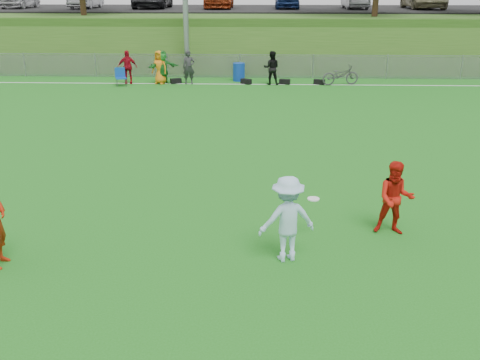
{
  "coord_description": "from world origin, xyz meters",
  "views": [
    {
      "loc": [
        1.17,
        -9.61,
        5.0
      ],
      "look_at": [
        0.77,
        0.5,
        1.23
      ],
      "focal_mm": 40.0,
      "sensor_mm": 36.0,
      "label": 1
    }
  ],
  "objects_px": {
    "frisbee": "(313,199)",
    "recycling_bin": "(239,72)",
    "player_red_center": "(395,198)",
    "bicycle": "(340,75)",
    "player_blue": "(287,219)"
  },
  "relations": [
    {
      "from": "player_blue",
      "to": "recycling_bin",
      "type": "distance_m",
      "value": 19.58
    },
    {
      "from": "player_blue",
      "to": "frisbee",
      "type": "relative_size",
      "value": 6.68
    },
    {
      "from": "player_red_center",
      "to": "frisbee",
      "type": "distance_m",
      "value": 1.72
    },
    {
      "from": "player_red_center",
      "to": "recycling_bin",
      "type": "relative_size",
      "value": 1.68
    },
    {
      "from": "frisbee",
      "to": "recycling_bin",
      "type": "height_order",
      "value": "recycling_bin"
    },
    {
      "from": "player_red_center",
      "to": "recycling_bin",
      "type": "bearing_deg",
      "value": 109.14
    },
    {
      "from": "player_red_center",
      "to": "bicycle",
      "type": "relative_size",
      "value": 0.82
    },
    {
      "from": "recycling_bin",
      "to": "player_blue",
      "type": "bearing_deg",
      "value": -85.0
    },
    {
      "from": "player_red_center",
      "to": "recycling_bin",
      "type": "distance_m",
      "value": 18.72
    },
    {
      "from": "frisbee",
      "to": "recycling_bin",
      "type": "xyz_separation_m",
      "value": [
        -2.28,
        18.5,
        -0.37
      ]
    },
    {
      "from": "player_blue",
      "to": "bicycle",
      "type": "distance_m",
      "value": 18.87
    },
    {
      "from": "player_red_center",
      "to": "player_blue",
      "type": "relative_size",
      "value": 0.94
    },
    {
      "from": "recycling_bin",
      "to": "bicycle",
      "type": "xyz_separation_m",
      "value": [
        5.24,
        -0.97,
        0.03
      ]
    },
    {
      "from": "player_blue",
      "to": "recycling_bin",
      "type": "relative_size",
      "value": 1.78
    },
    {
      "from": "player_red_center",
      "to": "player_blue",
      "type": "distance_m",
      "value": 2.59
    }
  ]
}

